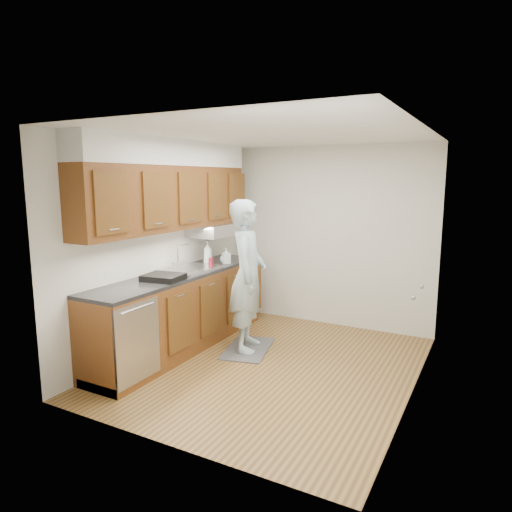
{
  "coord_description": "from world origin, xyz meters",
  "views": [
    {
      "loc": [
        2.12,
        -4.3,
        2.05
      ],
      "look_at": [
        -0.32,
        0.25,
        1.18
      ],
      "focal_mm": 32.0,
      "sensor_mm": 36.0,
      "label": 1
    }
  ],
  "objects": [
    {
      "name": "soda_can",
      "position": [
        -1.1,
        0.49,
        1.0
      ],
      "size": [
        0.08,
        0.08,
        0.11
      ],
      "primitive_type": "cylinder",
      "rotation": [
        0.0,
        0.0,
        -0.3
      ],
      "color": "#AA1D2D",
      "rests_on": "counter"
    },
    {
      "name": "upper_cabinets",
      "position": [
        -1.33,
        0.05,
        1.95
      ],
      "size": [
        0.47,
        2.8,
        1.21
      ],
      "color": "brown",
      "rests_on": "wall_left"
    },
    {
      "name": "wall_right",
      "position": [
        1.5,
        0.0,
        1.25
      ],
      "size": [
        0.02,
        3.5,
        2.5
      ],
      "primitive_type": "cube",
      "color": "silver",
      "rests_on": "floor"
    },
    {
      "name": "dish_rack",
      "position": [
        -1.12,
        -0.42,
        0.97
      ],
      "size": [
        0.45,
        0.4,
        0.07
      ],
      "primitive_type": "cube",
      "rotation": [
        0.0,
        0.0,
        0.13
      ],
      "color": "black",
      "rests_on": "counter"
    },
    {
      "name": "person",
      "position": [
        -0.46,
        0.32,
        1.04
      ],
      "size": [
        0.7,
        0.84,
        2.04
      ],
      "primitive_type": "imported",
      "rotation": [
        0.0,
        0.0,
        1.93
      ],
      "color": "#A5BFC9",
      "rests_on": "floor_mat"
    },
    {
      "name": "wall_left",
      "position": [
        -1.5,
        0.0,
        1.25
      ],
      "size": [
        0.02,
        3.5,
        2.5
      ],
      "primitive_type": "cube",
      "color": "silver",
      "rests_on": "floor"
    },
    {
      "name": "wall_back",
      "position": [
        0.0,
        1.75,
        1.25
      ],
      "size": [
        3.0,
        0.02,
        2.5
      ],
      "primitive_type": "cube",
      "color": "silver",
      "rests_on": "floor"
    },
    {
      "name": "soap_bottle_b",
      "position": [
        -1.04,
        0.77,
        1.05
      ],
      "size": [
        0.14,
        0.14,
        0.21
      ],
      "primitive_type": "imported",
      "rotation": [
        0.0,
        0.0,
        -0.71
      ],
      "color": "silver",
      "rests_on": "counter"
    },
    {
      "name": "steel_can",
      "position": [
        -1.05,
        0.78,
        1.01
      ],
      "size": [
        0.1,
        0.1,
        0.14
      ],
      "primitive_type": "cylinder",
      "rotation": [
        0.0,
        0.0,
        0.42
      ],
      "color": "#A5A5AA",
      "rests_on": "counter"
    },
    {
      "name": "floor_mat",
      "position": [
        -0.46,
        0.32,
        0.01
      ],
      "size": [
        0.68,
        0.93,
        0.02
      ],
      "primitive_type": "cube",
      "rotation": [
        0.0,
        0.0,
        0.24
      ],
      "color": "slate",
      "rests_on": "floor"
    },
    {
      "name": "soap_bottle_c",
      "position": [
        -1.09,
        0.8,
        1.02
      ],
      "size": [
        0.16,
        0.16,
        0.16
      ],
      "primitive_type": "imported",
      "rotation": [
        0.0,
        0.0,
        0.44
      ],
      "color": "silver",
      "rests_on": "counter"
    },
    {
      "name": "floor",
      "position": [
        0.0,
        0.0,
        0.0
      ],
      "size": [
        3.5,
        3.5,
        0.0
      ],
      "primitive_type": "plane",
      "color": "olive",
      "rests_on": "ground"
    },
    {
      "name": "ceiling",
      "position": [
        0.0,
        0.0,
        2.5
      ],
      "size": [
        3.5,
        3.5,
        0.0
      ],
      "primitive_type": "plane",
      "rotation": [
        3.14,
        0.0,
        0.0
      ],
      "color": "white",
      "rests_on": "wall_left"
    },
    {
      "name": "closet_door",
      "position": [
        1.49,
        0.3,
        1.02
      ],
      "size": [
        0.02,
        1.22,
        2.05
      ],
      "primitive_type": "cube",
      "color": "silver",
      "rests_on": "wall_right"
    },
    {
      "name": "soap_bottle_a",
      "position": [
        -1.23,
        0.61,
        1.09
      ],
      "size": [
        0.14,
        0.14,
        0.3
      ],
      "primitive_type": "imported",
      "rotation": [
        0.0,
        0.0,
        -0.21
      ],
      "color": "silver",
      "rests_on": "counter"
    },
    {
      "name": "counter",
      "position": [
        -1.2,
        -0.0,
        0.49
      ],
      "size": [
        0.64,
        2.8,
        1.3
      ],
      "color": "brown",
      "rests_on": "floor"
    }
  ]
}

